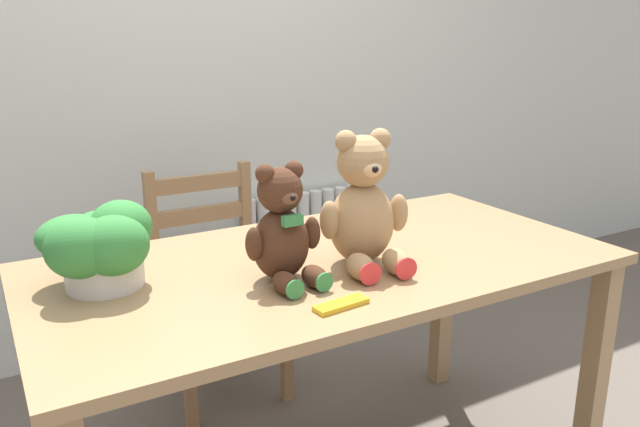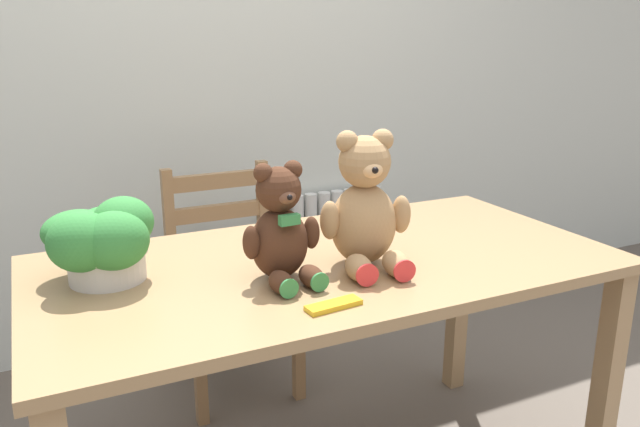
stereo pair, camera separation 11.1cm
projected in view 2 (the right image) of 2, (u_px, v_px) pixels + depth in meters
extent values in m
cube|color=silver|center=(198.00, 48.00, 2.64)|extent=(8.00, 0.04, 2.60)
cylinder|color=silver|center=(271.00, 262.00, 2.97)|extent=(0.06, 0.06, 0.63)
cylinder|color=silver|center=(285.00, 260.00, 2.99)|extent=(0.06, 0.06, 0.63)
cylinder|color=silver|center=(298.00, 258.00, 3.02)|extent=(0.06, 0.06, 0.63)
cylinder|color=silver|center=(311.00, 256.00, 3.05)|extent=(0.06, 0.06, 0.63)
cylinder|color=silver|center=(324.00, 254.00, 3.08)|extent=(0.06, 0.06, 0.63)
cylinder|color=silver|center=(337.00, 252.00, 3.11)|extent=(0.06, 0.06, 0.63)
cylinder|color=silver|center=(349.00, 250.00, 3.14)|extent=(0.06, 0.06, 0.63)
cylinder|color=silver|center=(361.00, 248.00, 3.17)|extent=(0.06, 0.06, 0.63)
cylinder|color=silver|center=(373.00, 246.00, 3.20)|extent=(0.06, 0.06, 0.63)
cube|color=silver|center=(324.00, 308.00, 3.16)|extent=(0.63, 0.10, 0.04)
cube|color=#9E7A51|center=(329.00, 264.00, 1.70)|extent=(1.56, 0.79, 0.03)
cube|color=#9E7A51|center=(606.00, 387.00, 1.81)|extent=(0.06, 0.06, 0.74)
cube|color=#9E7A51|center=(49.00, 388.00, 1.81)|extent=(0.06, 0.06, 0.74)
cube|color=#9E7A51|center=(458.00, 300.00, 2.41)|extent=(0.06, 0.06, 0.74)
cube|color=#997047|center=(234.00, 286.00, 2.38)|extent=(0.42, 0.40, 0.03)
cube|color=#997047|center=(299.00, 349.00, 2.36)|extent=(0.04, 0.04, 0.42)
cube|color=#997047|center=(200.00, 371.00, 2.21)|extent=(0.04, 0.04, 0.42)
cube|color=#997047|center=(264.00, 263.00, 2.61)|extent=(0.04, 0.04, 0.87)
cube|color=#997047|center=(173.00, 278.00, 2.45)|extent=(0.04, 0.04, 0.87)
cube|color=#997047|center=(216.00, 181.00, 2.43)|extent=(0.34, 0.03, 0.06)
cube|color=#997047|center=(217.00, 212.00, 2.47)|extent=(0.34, 0.03, 0.06)
ellipsoid|color=#472819|center=(280.00, 243.00, 1.55)|extent=(0.15, 0.13, 0.18)
sphere|color=#472819|center=(279.00, 189.00, 1.51)|extent=(0.11, 0.11, 0.11)
sphere|color=#472819|center=(293.00, 170.00, 1.51)|extent=(0.05, 0.05, 0.05)
sphere|color=#472819|center=(263.00, 173.00, 1.48)|extent=(0.05, 0.05, 0.05)
ellipsoid|color=brown|center=(286.00, 197.00, 1.48)|extent=(0.05, 0.04, 0.04)
sphere|color=black|center=(290.00, 197.00, 1.46)|extent=(0.01, 0.01, 0.01)
ellipsoid|color=#472819|center=(311.00, 233.00, 1.57)|extent=(0.04, 0.04, 0.08)
ellipsoid|color=#472819|center=(251.00, 243.00, 1.49)|extent=(0.04, 0.04, 0.08)
ellipsoid|color=#472819|center=(311.00, 276.00, 1.50)|extent=(0.06, 0.09, 0.05)
cylinder|color=#337F42|center=(320.00, 282.00, 1.47)|extent=(0.05, 0.01, 0.05)
ellipsoid|color=#472819|center=(281.00, 282.00, 1.47)|extent=(0.06, 0.09, 0.05)
cylinder|color=#337F42|center=(289.00, 289.00, 1.43)|extent=(0.05, 0.01, 0.05)
cube|color=#337F42|center=(289.00, 220.00, 1.48)|extent=(0.05, 0.02, 0.02)
ellipsoid|color=tan|center=(363.00, 224.00, 1.64)|extent=(0.20, 0.18, 0.22)
sphere|color=tan|center=(365.00, 162.00, 1.59)|extent=(0.14, 0.14, 0.14)
sphere|color=tan|center=(383.00, 140.00, 1.59)|extent=(0.06, 0.06, 0.06)
sphere|color=tan|center=(347.00, 142.00, 1.57)|extent=(0.06, 0.06, 0.06)
ellipsoid|color=#E5B279|center=(372.00, 170.00, 1.55)|extent=(0.06, 0.06, 0.04)
sphere|color=black|center=(375.00, 170.00, 1.53)|extent=(0.02, 0.02, 0.02)
ellipsoid|color=tan|center=(401.00, 214.00, 1.64)|extent=(0.06, 0.06, 0.10)
ellipsoid|color=tan|center=(330.00, 220.00, 1.59)|extent=(0.06, 0.06, 0.10)
ellipsoid|color=tan|center=(396.00, 264.00, 1.57)|extent=(0.08, 0.12, 0.06)
cylinder|color=red|center=(405.00, 271.00, 1.52)|extent=(0.06, 0.02, 0.06)
ellipsoid|color=tan|center=(360.00, 268.00, 1.54)|extent=(0.08, 0.12, 0.06)
cylinder|color=red|center=(367.00, 275.00, 1.50)|extent=(0.06, 0.02, 0.06)
cylinder|color=beige|center=(107.00, 263.00, 1.54)|extent=(0.19, 0.19, 0.09)
cylinder|color=beige|center=(106.00, 250.00, 1.53)|extent=(0.20, 0.20, 0.02)
ellipsoid|color=#337F38|center=(123.00, 222.00, 1.53)|extent=(0.15, 0.14, 0.13)
ellipsoid|color=#337F38|center=(104.00, 220.00, 1.59)|extent=(0.12, 0.11, 0.07)
ellipsoid|color=#337F38|center=(77.00, 231.00, 1.54)|extent=(0.17, 0.15, 0.10)
ellipsoid|color=#337F38|center=(82.00, 242.00, 1.46)|extent=(0.16, 0.14, 0.14)
ellipsoid|color=#337F38|center=(114.00, 241.00, 1.48)|extent=(0.17, 0.14, 0.14)
cube|color=gold|center=(334.00, 305.00, 1.39)|extent=(0.14, 0.05, 0.01)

